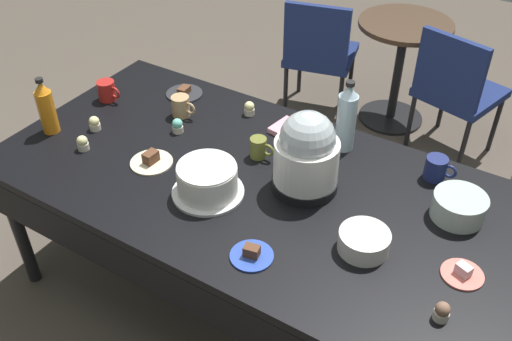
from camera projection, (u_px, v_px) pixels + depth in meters
ground at (256, 300)px, 2.81m from camera, size 9.00×9.00×0.00m
potluck_table at (256, 192)px, 2.39m from camera, size 2.20×1.10×0.75m
frosted_layer_cake at (207, 181)px, 2.24m from camera, size 0.29×0.29×0.13m
slow_cooker at (306, 155)px, 2.22m from camera, size 0.26×0.26×0.34m
glass_salad_bowl at (459, 207)px, 2.15m from camera, size 0.20×0.20×0.10m
ceramic_snack_bowl at (364, 241)px, 2.02m from camera, size 0.18×0.18×0.08m
dessert_plate_cream at (151, 161)px, 2.43m from camera, size 0.18×0.18×0.06m
dessert_plate_charcoal at (184, 93)px, 2.88m from camera, size 0.18×0.18×0.04m
dessert_plate_coral at (463, 273)px, 1.94m from camera, size 0.14×0.14×0.05m
dessert_plate_cobalt at (252, 254)px, 2.01m from camera, size 0.15×0.15×0.05m
cupcake_vanilla at (95, 124)px, 2.62m from camera, size 0.05×0.05×0.07m
cupcake_lemon at (177, 126)px, 2.60m from camera, size 0.05×0.05×0.07m
cupcake_mint at (249, 108)px, 2.72m from camera, size 0.05×0.05×0.07m
cupcake_berry at (442, 312)px, 1.79m from camera, size 0.05×0.05×0.07m
cupcake_cocoa at (83, 143)px, 2.50m from camera, size 0.05×0.05×0.07m
soda_bottle_orange_juice at (46, 108)px, 2.55m from camera, size 0.08×0.08×0.27m
soda_bottle_water at (346, 118)px, 2.43m from camera, size 0.08×0.08×0.33m
coffee_mug_tan at (181, 106)px, 2.70m from camera, size 0.13×0.09×0.10m
coffee_mug_red at (107, 91)px, 2.81m from camera, size 0.13×0.09×0.10m
coffee_mug_olive at (259, 148)px, 2.45m from camera, size 0.11×0.07×0.09m
coffee_mug_navy at (436, 168)px, 2.33m from camera, size 0.13×0.09×0.10m
paper_napkin_stack at (289, 129)px, 2.61m from camera, size 0.16×0.16×0.02m
maroon_chair_left at (319, 50)px, 3.83m from camera, size 0.53×0.53×0.85m
maroon_chair_right at (456, 87)px, 3.45m from camera, size 0.54×0.54×0.85m
round_cafe_table at (401, 54)px, 3.77m from camera, size 0.60×0.60×0.72m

